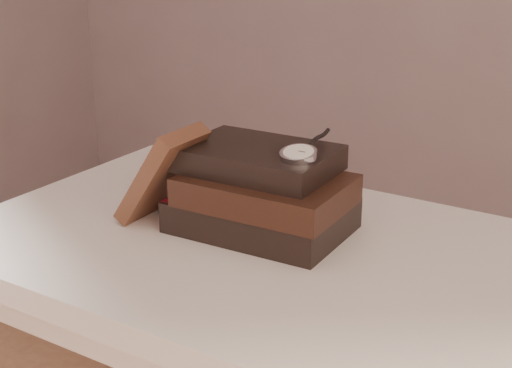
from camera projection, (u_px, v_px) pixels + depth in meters
The scene contains 5 objects.
table at pixel (279, 300), 1.18m from camera, with size 1.00×0.60×0.75m.
book_stack at pixel (262, 193), 1.18m from camera, with size 0.28×0.20×0.13m.
journal at pixel (162, 174), 1.21m from camera, with size 0.03×0.11×0.18m, color #3C2017.
pocket_watch at pixel (300, 153), 1.12m from camera, with size 0.06×0.16×0.02m.
eyeglasses at pixel (240, 160), 1.30m from camera, with size 0.12×0.13×0.05m.
Camera 1 is at (0.53, -0.55, 1.23)m, focal length 53.23 mm.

